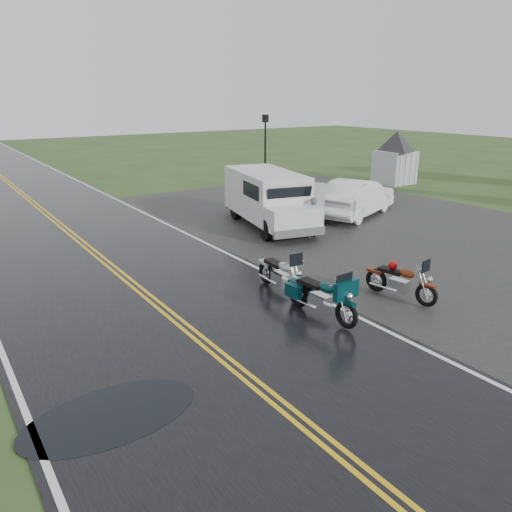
{
  "coord_description": "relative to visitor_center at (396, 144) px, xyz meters",
  "views": [
    {
      "loc": [
        -4.64,
        -8.95,
        5.29
      ],
      "look_at": [
        2.8,
        2.0,
        1.0
      ],
      "focal_mm": 35.0,
      "sensor_mm": 36.0,
      "label": 1
    }
  ],
  "objects": [
    {
      "name": "parking_pad",
      "position": [
        -9.0,
        -7.0,
        -2.38
      ],
      "size": [
        14.0,
        24.0,
        0.03
      ],
      "primitive_type": "cube",
      "color": "black",
      "rests_on": "ground"
    },
    {
      "name": "lamp_post_far_right",
      "position": [
        -8.09,
        2.49,
        -0.25
      ],
      "size": [
        0.37,
        0.37,
        4.3
      ],
      "primitive_type": null,
      "color": "black",
      "rests_on": "ground"
    },
    {
      "name": "person_at_van",
      "position": [
        -12.38,
        -6.76,
        -1.62
      ],
      "size": [
        0.58,
        0.38,
        1.56
      ],
      "primitive_type": "imported",
      "rotation": [
        0.0,
        0.0,
        3.12
      ],
      "color": "#515055",
      "rests_on": "ground"
    },
    {
      "name": "road",
      "position": [
        -20.0,
        -2.0,
        -2.38
      ],
      "size": [
        8.0,
        100.0,
        0.04
      ],
      "primitive_type": "cube",
      "color": "black",
      "rests_on": "ground"
    },
    {
      "name": "sedan_white",
      "position": [
        -8.38,
        -5.09,
        -1.57
      ],
      "size": [
        5.36,
        3.5,
        1.67
      ],
      "primitive_type": "imported",
      "rotation": [
        0.0,
        0.0,
        1.95
      ],
      "color": "white",
      "rests_on": "ground"
    },
    {
      "name": "van_white",
      "position": [
        -14.07,
        -6.12,
        -1.24
      ],
      "size": [
        3.49,
        6.26,
        2.32
      ],
      "primitive_type": null,
      "rotation": [
        0.0,
        0.0,
        -0.23
      ],
      "color": "silver",
      "rests_on": "ground"
    },
    {
      "name": "ground",
      "position": [
        -20.0,
        -12.0,
        -2.4
      ],
      "size": [
        120.0,
        120.0,
        0.0
      ],
      "primitive_type": "plane",
      "color": "#2D471E",
      "rests_on": "ground"
    },
    {
      "name": "motorcycle_teal",
      "position": [
        -16.92,
        -13.35,
        -1.73
      ],
      "size": [
        0.97,
        2.32,
        1.34
      ],
      "primitive_type": null,
      "rotation": [
        0.0,
        0.0,
        0.06
      ],
      "color": "#042F33",
      "rests_on": "ground"
    },
    {
      "name": "visitor_center",
      "position": [
        0.0,
        0.0,
        0.0
      ],
      "size": [
        16.0,
        10.0,
        4.8
      ],
      "primitive_type": null,
      "color": "#A8AAAD",
      "rests_on": "ground"
    },
    {
      "name": "motorcycle_red",
      "position": [
        -14.33,
        -13.58,
        -1.78
      ],
      "size": [
        1.07,
        2.18,
        1.23
      ],
      "primitive_type": null,
      "rotation": [
        0.0,
        0.0,
        0.16
      ],
      "color": "#611F0B",
      "rests_on": "ground"
    },
    {
      "name": "motorcycle_silver",
      "position": [
        -16.88,
        -11.47,
        -1.75
      ],
      "size": [
        0.96,
        2.26,
        1.3
      ],
      "primitive_type": null,
      "rotation": [
        0.0,
        0.0,
        -0.07
      ],
      "color": "#A6A9AE",
      "rests_on": "ground"
    }
  ]
}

